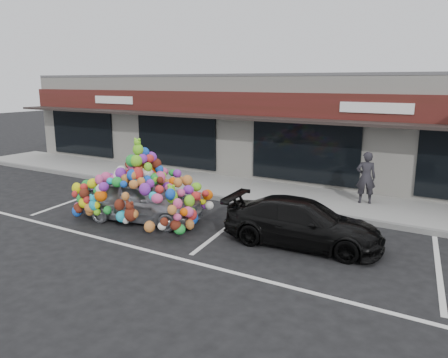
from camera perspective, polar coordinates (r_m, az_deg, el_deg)
The scene contains 11 objects.
ground at distance 13.79m, azimuth -10.09°, elevation -4.47°, with size 90.00×90.00×0.00m, color black.
shop_building at distance 20.37m, azimuth 5.60°, elevation 7.39°, with size 24.00×7.20×4.31m.
sidewalk at distance 16.86m, azimuth -1.13°, elevation -0.85°, with size 26.00×3.00×0.15m, color gray.
kerb at distance 15.66m, azimuth -4.07°, elevation -1.95°, with size 26.00×0.18×0.16m, color slate.
parking_stripe_left at distance 16.15m, azimuth -18.21°, elevation -2.38°, with size 0.12×4.40×0.01m, color silver.
parking_stripe_mid at distance 12.36m, azimuth 0.42°, elevation -6.28°, with size 0.12×4.40×0.01m, color silver.
parking_stripe_right at distance 10.83m, azimuth 26.22°, elevation -10.47°, with size 0.12×4.40×0.01m, color silver.
lane_line at distance 10.91m, azimuth -10.11°, elevation -9.13°, with size 14.00×0.12×0.01m, color silver.
toy_car at distance 12.97m, azimuth -10.82°, elevation -2.03°, with size 2.70×4.20×2.29m.
black_sedan at distance 11.09m, azimuth 10.21°, elevation -5.65°, with size 3.95×1.60×1.15m, color black.
pedestrian_a at distance 14.72m, azimuth 18.04°, elevation 0.18°, with size 0.62×0.40×1.69m, color #24252A.
Camera 1 is at (8.79, -9.84, 4.02)m, focal length 35.00 mm.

